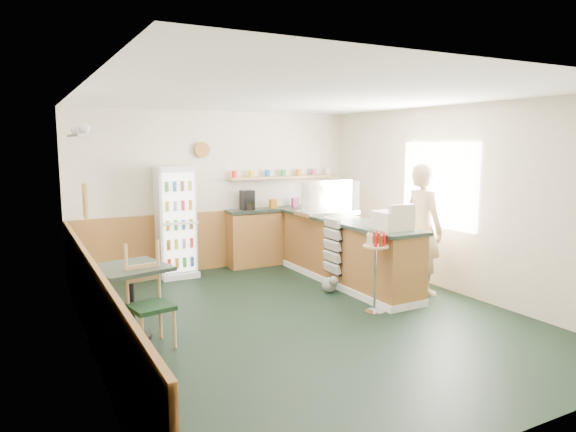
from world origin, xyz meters
TOP-DOWN VIEW (x-y plane):
  - ground at (0.00, 0.00)m, footprint 6.00×6.00m
  - room_envelope at (-0.23, 0.73)m, footprint 5.04×6.02m
  - service_counter at (1.35, 1.07)m, footprint 0.68×3.01m
  - back_counter at (1.19, 2.80)m, footprint 2.24×0.42m
  - drinks_fridge at (-0.84, 2.74)m, footprint 0.59×0.52m
  - display_case at (1.35, 1.64)m, footprint 0.96×0.50m
  - cash_register at (1.35, 0.00)m, footprint 0.46×0.48m
  - shopkeeper at (2.05, 0.15)m, footprint 0.46×0.63m
  - condiment_stand at (0.89, -0.25)m, footprint 0.33×0.33m
  - newspaper_rack at (0.99, 0.92)m, footprint 0.09×0.42m
  - cafe_table at (-2.05, 0.30)m, footprint 0.91×0.91m
  - cafe_chair at (-1.91, 0.04)m, footprint 0.48×0.48m
  - dog_doorstop at (0.86, 0.76)m, footprint 0.22×0.29m

SIDE VIEW (x-z plane):
  - ground at x=0.00m, z-range 0.00..0.00m
  - dog_doorstop at x=0.86m, z-range -0.01..0.26m
  - service_counter at x=1.35m, z-range -0.04..0.97m
  - back_counter at x=1.19m, z-range -0.30..1.39m
  - cafe_chair at x=-1.91m, z-range 0.02..1.14m
  - cafe_table at x=-2.05m, z-range 0.17..1.00m
  - newspaper_rack at x=0.99m, z-range 0.23..1.07m
  - condiment_stand at x=0.89m, z-range 0.20..1.22m
  - drinks_fridge at x=-0.84m, z-range 0.00..1.80m
  - shopkeeper at x=2.05m, z-range 0.00..1.88m
  - cash_register at x=1.35m, z-range 1.01..1.26m
  - display_case at x=1.35m, z-range 1.01..1.55m
  - room_envelope at x=-0.23m, z-range 0.16..2.88m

